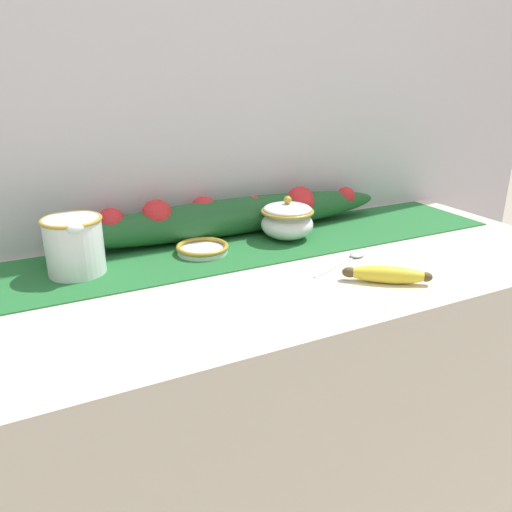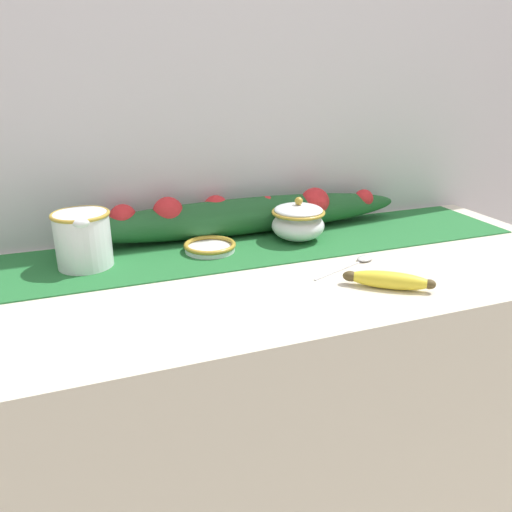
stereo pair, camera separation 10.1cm
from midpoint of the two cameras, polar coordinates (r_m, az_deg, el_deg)
The scene contains 9 objects.
countertop at distance 1.31m, azimuth -0.20°, elevation -19.47°, with size 1.45×0.60×0.88m, color beige.
back_wall at distance 1.30m, azimuth -6.81°, elevation 16.61°, with size 2.25×0.04×2.40m, color silver.
table_runner at distance 1.21m, azimuth -3.42°, elevation 1.18°, with size 1.33×0.28×0.00m, color #236B33.
cream_pitcher at distance 1.11m, azimuth -22.54°, elevation 1.26°, with size 0.12×0.14×0.12m.
sugar_bowl at distance 1.24m, azimuth 1.28°, elevation 4.09°, with size 0.13×0.13×0.11m.
small_dish at distance 1.17m, azimuth -8.60°, elevation 0.80°, with size 0.12×0.12×0.02m.
banana at distance 1.02m, azimuth 12.02°, elevation -2.14°, with size 0.16×0.12×0.04m.
spoon at distance 1.15m, azimuth 8.75°, elevation -0.04°, with size 0.18×0.09×0.01m.
poinsettia_garland at distance 1.28m, azimuth -5.19°, elevation 4.61°, with size 0.90×0.10×0.11m.
Camera 1 is at (-0.49, -0.88, 1.29)m, focal length 35.00 mm.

